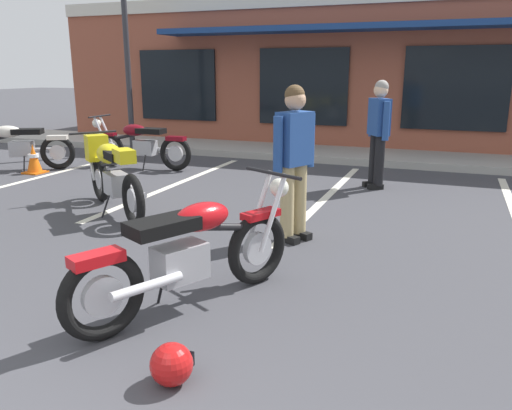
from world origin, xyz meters
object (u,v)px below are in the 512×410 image
at_px(person_in_black_shirt, 379,128).
at_px(traffic_cone, 34,159).
at_px(motorcycle_foreground_classic, 191,251).
at_px(helmet_on_pavement, 172,364).
at_px(motorcycle_blue_standard, 112,172).
at_px(person_in_shorts_foreground, 294,154).
at_px(motorcycle_silver_naked, 140,144).
at_px(motorcycle_black_cruiser, 16,145).

distance_m(person_in_black_shirt, traffic_cone, 6.09).
xyz_separation_m(motorcycle_foreground_classic, helmet_on_pavement, (0.37, -0.96, -0.33)).
height_order(helmet_on_pavement, traffic_cone, traffic_cone).
xyz_separation_m(motorcycle_foreground_classic, person_in_black_shirt, (0.72, 4.80, 0.49)).
height_order(motorcycle_foreground_classic, person_in_black_shirt, person_in_black_shirt).
bearing_deg(motorcycle_foreground_classic, traffic_cone, 144.18).
distance_m(motorcycle_blue_standard, person_in_black_shirt, 4.05).
bearing_deg(traffic_cone, helmet_on_pavement, -40.20).
height_order(motorcycle_foreground_classic, person_in_shorts_foreground, person_in_shorts_foreground).
xyz_separation_m(motorcycle_silver_naked, motorcycle_blue_standard, (1.37, -2.74, 0.07)).
bearing_deg(motorcycle_black_cruiser, motorcycle_silver_naked, 25.92).
distance_m(motorcycle_blue_standard, helmet_on_pavement, 4.16).
bearing_deg(person_in_shorts_foreground, motorcycle_silver_naked, 142.50).
bearing_deg(person_in_black_shirt, motorcycle_foreground_classic, -98.54).
bearing_deg(helmet_on_pavement, person_in_shorts_foreground, 92.42).
distance_m(motorcycle_black_cruiser, motorcycle_silver_naked, 2.29).
relative_size(motorcycle_silver_naked, helmet_on_pavement, 8.11).
height_order(motorcycle_silver_naked, traffic_cone, motorcycle_silver_naked).
bearing_deg(motorcycle_blue_standard, motorcycle_black_cruiser, 153.13).
bearing_deg(motorcycle_blue_standard, motorcycle_foreground_classic, -42.90).
relative_size(motorcycle_foreground_classic, motorcycle_silver_naked, 0.92).
bearing_deg(motorcycle_silver_naked, person_in_shorts_foreground, -37.50).
distance_m(motorcycle_silver_naked, motorcycle_blue_standard, 3.06).
xyz_separation_m(motorcycle_blue_standard, person_in_shorts_foreground, (2.59, -0.30, 0.42)).
bearing_deg(person_in_shorts_foreground, traffic_cone, 160.79).
bearing_deg(motorcycle_black_cruiser, person_in_black_shirt, 7.87).
distance_m(motorcycle_black_cruiser, traffic_cone, 0.57).
relative_size(motorcycle_foreground_classic, helmet_on_pavement, 7.48).
bearing_deg(motorcycle_foreground_classic, person_in_black_shirt, 81.46).
height_order(motorcycle_blue_standard, helmet_on_pavement, motorcycle_blue_standard).
distance_m(motorcycle_black_cruiser, helmet_on_pavement, 7.84).
relative_size(motorcycle_blue_standard, person_in_black_shirt, 1.07).
relative_size(person_in_shorts_foreground, helmet_on_pavement, 6.44).
xyz_separation_m(motorcycle_foreground_classic, person_in_shorts_foreground, (0.25, 1.87, 0.49)).
xyz_separation_m(motorcycle_foreground_classic, motorcycle_silver_naked, (-3.70, 4.90, 0.00)).
xyz_separation_m(motorcycle_foreground_classic, traffic_cone, (-5.24, 3.78, -0.20)).
xyz_separation_m(motorcycle_black_cruiser, motorcycle_blue_standard, (3.43, -1.74, 0.07)).
height_order(motorcycle_black_cruiser, helmet_on_pavement, motorcycle_black_cruiser).
xyz_separation_m(motorcycle_blue_standard, helmet_on_pavement, (2.71, -3.13, -0.40)).
relative_size(motorcycle_blue_standard, traffic_cone, 3.37).
height_order(motorcycle_black_cruiser, motorcycle_silver_naked, same).
bearing_deg(motorcycle_black_cruiser, motorcycle_blue_standard, -26.87).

